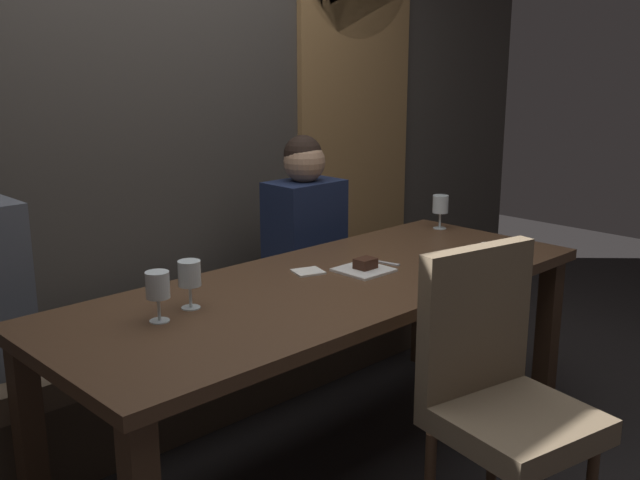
# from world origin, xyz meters

# --- Properties ---
(ground) EXTENTS (9.00, 9.00, 0.00)m
(ground) POSITION_xyz_m (0.00, 0.00, 0.00)
(ground) COLOR black
(back_wall_tiled) EXTENTS (6.00, 0.12, 3.00)m
(back_wall_tiled) POSITION_xyz_m (0.00, 1.22, 1.50)
(back_wall_tiled) COLOR #423D38
(back_wall_tiled) RESTS_ON ground
(arched_door) EXTENTS (0.90, 0.05, 2.55)m
(arched_door) POSITION_xyz_m (1.35, 1.15, 1.36)
(arched_door) COLOR olive
(arched_door) RESTS_ON ground
(dining_table) EXTENTS (2.20, 0.84, 0.74)m
(dining_table) POSITION_xyz_m (0.00, 0.00, 0.65)
(dining_table) COLOR #412B1C
(dining_table) RESTS_ON ground
(banquette_bench) EXTENTS (2.50, 0.44, 0.45)m
(banquette_bench) POSITION_xyz_m (0.00, 0.70, 0.23)
(banquette_bench) COLOR #4A3C2E
(banquette_bench) RESTS_ON ground
(chair_near_side) EXTENTS (0.52, 0.52, 0.98)m
(chair_near_side) POSITION_xyz_m (0.03, -0.72, 0.56)
(chair_near_side) COLOR #4C3321
(chair_near_side) RESTS_ON ground
(diner_bearded) EXTENTS (0.36, 0.24, 0.75)m
(diner_bearded) POSITION_xyz_m (0.51, 0.69, 0.80)
(diner_bearded) COLOR #192342
(diner_bearded) RESTS_ON banquette_bench
(wine_glass_end_left) EXTENTS (0.08, 0.08, 0.16)m
(wine_glass_end_left) POSITION_xyz_m (0.99, 0.24, 0.85)
(wine_glass_end_left) COLOR silver
(wine_glass_end_left) RESTS_ON dining_table
(wine_glass_center_back) EXTENTS (0.08, 0.08, 0.16)m
(wine_glass_center_back) POSITION_xyz_m (-0.69, 0.07, 0.86)
(wine_glass_center_back) COLOR silver
(wine_glass_center_back) RESTS_ON dining_table
(wine_glass_center_front) EXTENTS (0.08, 0.08, 0.16)m
(wine_glass_center_front) POSITION_xyz_m (-0.55, 0.11, 0.86)
(wine_glass_center_front) COLOR silver
(wine_glass_center_front) RESTS_ON dining_table
(espresso_cup) EXTENTS (0.12, 0.12, 0.06)m
(espresso_cup) POSITION_xyz_m (0.69, -0.23, 0.77)
(espresso_cup) COLOR white
(espresso_cup) RESTS_ON dining_table
(dessert_plate) EXTENTS (0.19, 0.19, 0.05)m
(dessert_plate) POSITION_xyz_m (0.19, 0.00, 0.75)
(dessert_plate) COLOR white
(dessert_plate) RESTS_ON dining_table
(fork_on_table) EXTENTS (0.05, 0.17, 0.01)m
(fork_on_table) POSITION_xyz_m (0.33, 0.03, 0.74)
(fork_on_table) COLOR silver
(fork_on_table) RESTS_ON dining_table
(folded_napkin) EXTENTS (0.14, 0.13, 0.01)m
(folded_napkin) POSITION_xyz_m (0.02, 0.14, 0.74)
(folded_napkin) COLOR silver
(folded_napkin) RESTS_ON dining_table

